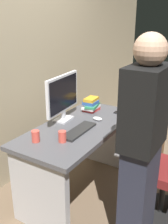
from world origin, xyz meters
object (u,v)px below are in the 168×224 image
object	(u,v)px
office_chair	(158,172)
handbag	(154,154)
cell_phone	(121,113)
person_at_desk	(142,147)
cup_near_keyboard	(62,136)
mouse	(97,119)
book_stack	(91,105)
cup_by_monitor	(36,136)
monitor	(63,95)
keyboard	(79,131)
desk	(80,147)

from	to	relation	value
office_chair	handbag	xyz separation A→B (m)	(0.81, 0.27, -0.29)
handbag	cell_phone	bearing A→B (deg)	143.73
person_at_desk	cup_near_keyboard	bearing A→B (deg)	95.94
mouse	book_stack	bearing A→B (deg)	42.86
cup_by_monitor	cell_phone	bearing A→B (deg)	-18.85
office_chair	cup_near_keyboard	size ratio (longest dim) A/B	9.84
office_chair	monitor	size ratio (longest dim) A/B	1.74
office_chair	person_at_desk	world-z (taller)	person_at_desk
cup_near_keyboard	book_stack	size ratio (longest dim) A/B	0.42
keyboard	handbag	bearing A→B (deg)	-23.67
office_chair	mouse	world-z (taller)	office_chair
cell_phone	book_stack	bearing A→B (deg)	105.31
office_chair	person_at_desk	size ratio (longest dim) A/B	0.57
book_stack	keyboard	bearing A→B (deg)	-161.55
desk	handbag	distance (m)	1.10
book_stack	cell_phone	bearing A→B (deg)	-73.36
keyboard	mouse	xyz separation A→B (m)	(0.33, -0.01, 0.01)
keyboard	monitor	bearing A→B (deg)	59.78
cup_by_monitor	cell_phone	world-z (taller)	cup_by_monitor
monitor	mouse	size ratio (longest dim) A/B	5.41
book_stack	cell_phone	world-z (taller)	book_stack
desk	book_stack	world-z (taller)	book_stack
cup_by_monitor	handbag	xyz separation A→B (m)	(1.38, -0.63, -0.65)
monitor	book_stack	distance (m)	0.43
mouse	cup_near_keyboard	world-z (taller)	cup_near_keyboard
keyboard	cell_phone	world-z (taller)	keyboard
office_chair	mouse	distance (m)	0.76
office_chair	book_stack	size ratio (longest dim) A/B	4.14
mouse	book_stack	size ratio (longest dim) A/B	0.44
office_chair	keyboard	distance (m)	0.79
cell_phone	mouse	bearing A→B (deg)	156.42
keyboard	book_stack	world-z (taller)	book_stack
office_chair	handbag	size ratio (longest dim) A/B	2.49
cup_by_monitor	handbag	world-z (taller)	cup_by_monitor
person_at_desk	monitor	distance (m)	1.00
keyboard	cell_phone	bearing A→B (deg)	-13.16
keyboard	desk	bearing A→B (deg)	28.74
monitor	cup_near_keyboard	xyz separation A→B (m)	(-0.40, -0.27, -0.21)
office_chair	keyboard	xyz separation A→B (m)	(-0.21, 0.69, 0.32)
desk	monitor	size ratio (longest dim) A/B	2.53
cell_phone	handbag	distance (m)	0.78
person_at_desk	book_stack	size ratio (longest dim) A/B	7.23
cup_by_monitor	keyboard	bearing A→B (deg)	-29.41
mouse	cell_phone	distance (m)	0.32
book_stack	desk	bearing A→B (deg)	-165.03
monitor	cell_phone	size ratio (longest dim) A/B	3.75
person_at_desk	cup_near_keyboard	size ratio (longest dim) A/B	17.17
desk	person_at_desk	xyz separation A→B (m)	(-0.29, -0.72, 0.33)
person_at_desk	cup_by_monitor	size ratio (longest dim) A/B	16.57
person_at_desk	desk	bearing A→B (deg)	68.23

